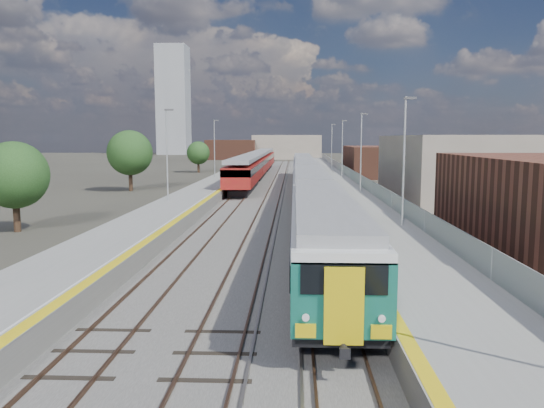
{
  "coord_description": "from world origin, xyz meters",
  "views": [
    {
      "loc": [
        0.24,
        -9.12,
        6.15
      ],
      "look_at": [
        -1.09,
        22.51,
        2.2
      ],
      "focal_mm": 35.0,
      "sensor_mm": 36.0,
      "label": 1
    }
  ],
  "objects": [
    {
      "name": "green_train",
      "position": [
        1.5,
        42.17,
        2.13
      ],
      "size": [
        2.75,
        76.62,
        3.03
      ],
      "color": "black",
      "rests_on": "ground"
    },
    {
      "name": "tree_d",
      "position": [
        22.89,
        71.97,
        3.97
      ],
      "size": [
        4.66,
        4.66,
        6.31
      ],
      "color": "#382619",
      "rests_on": "ground"
    },
    {
      "name": "tree_a",
      "position": [
        -18.01,
        24.61,
        3.74
      ],
      "size": [
        4.39,
        4.39,
        5.95
      ],
      "color": "#382619",
      "rests_on": "ground"
    },
    {
      "name": "tree_b",
      "position": [
        -18.81,
        51.67,
        4.44
      ],
      "size": [
        5.21,
        5.21,
        7.06
      ],
      "color": "#382619",
      "rests_on": "ground"
    },
    {
      "name": "tree_c",
      "position": [
        -16.97,
        85.47,
        3.5
      ],
      "size": [
        4.11,
        4.11,
        5.57
      ],
      "color": "#382619",
      "rests_on": "ground"
    },
    {
      "name": "ballast_bed",
      "position": [
        -2.25,
        52.5,
        0.03
      ],
      "size": [
        10.5,
        155.0,
        0.06
      ],
      "primitive_type": "cube",
      "color": "#565451",
      "rests_on": "ground"
    },
    {
      "name": "platform_right",
      "position": [
        5.28,
        52.49,
        0.54
      ],
      "size": [
        4.7,
        155.0,
        8.52
      ],
      "color": "slate",
      "rests_on": "ground"
    },
    {
      "name": "ground",
      "position": [
        0.0,
        50.0,
        0.0
      ],
      "size": [
        320.0,
        320.0,
        0.0
      ],
      "primitive_type": "plane",
      "color": "#47443A",
      "rests_on": "ground"
    },
    {
      "name": "platform_left",
      "position": [
        -9.05,
        52.49,
        0.52
      ],
      "size": [
        4.3,
        155.0,
        8.52
      ],
      "color": "slate",
      "rests_on": "ground"
    },
    {
      "name": "tracks",
      "position": [
        -1.65,
        54.18,
        0.11
      ],
      "size": [
        8.96,
        160.0,
        0.17
      ],
      "color": "#4C3323",
      "rests_on": "ground"
    },
    {
      "name": "red_train",
      "position": [
        -5.5,
        72.78,
        2.25
      ],
      "size": [
        3.02,
        61.19,
        3.81
      ],
      "color": "black",
      "rests_on": "ground"
    },
    {
      "name": "buildings",
      "position": [
        -18.12,
        138.6,
        10.7
      ],
      "size": [
        72.0,
        185.5,
        40.0
      ],
      "color": "brown",
      "rests_on": "ground"
    }
  ]
}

